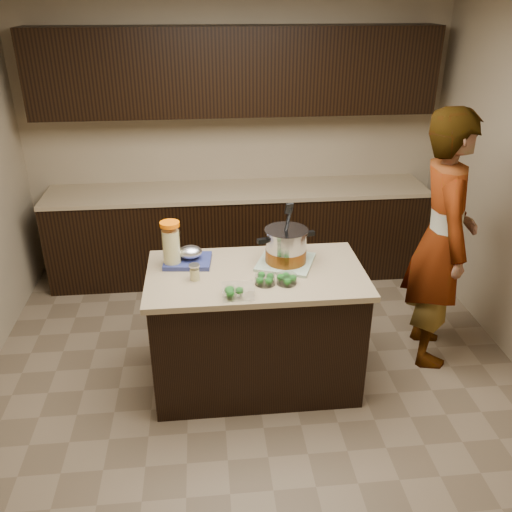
{
  "coord_description": "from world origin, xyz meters",
  "views": [
    {
      "loc": [
        -0.32,
        -3.18,
        2.59
      ],
      "look_at": [
        0.0,
        0.0,
        1.02
      ],
      "focal_mm": 38.0,
      "sensor_mm": 36.0,
      "label": 1
    }
  ],
  "objects_px": {
    "lemonade_pitcher": "(171,246)",
    "person": "(442,241)",
    "island": "(256,328)",
    "stock_pot": "(286,248)"
  },
  "relations": [
    {
      "from": "island",
      "to": "stock_pot",
      "type": "distance_m",
      "value": 0.62
    },
    {
      "from": "lemonade_pitcher",
      "to": "person",
      "type": "distance_m",
      "value": 1.94
    },
    {
      "from": "island",
      "to": "person",
      "type": "xyz_separation_m",
      "value": [
        1.38,
        0.23,
        0.51
      ]
    },
    {
      "from": "lemonade_pitcher",
      "to": "person",
      "type": "relative_size",
      "value": 0.17
    },
    {
      "from": "island",
      "to": "stock_pot",
      "type": "bearing_deg",
      "value": 26.92
    },
    {
      "from": "lemonade_pitcher",
      "to": "person",
      "type": "xyz_separation_m",
      "value": [
        1.93,
        0.09,
        -0.09
      ]
    },
    {
      "from": "lemonade_pitcher",
      "to": "island",
      "type": "bearing_deg",
      "value": -14.57
    },
    {
      "from": "stock_pot",
      "to": "lemonade_pitcher",
      "type": "height_order",
      "value": "stock_pot"
    },
    {
      "from": "island",
      "to": "stock_pot",
      "type": "relative_size",
      "value": 3.47
    },
    {
      "from": "island",
      "to": "lemonade_pitcher",
      "type": "xyz_separation_m",
      "value": [
        -0.56,
        0.14,
        0.6
      ]
    }
  ]
}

